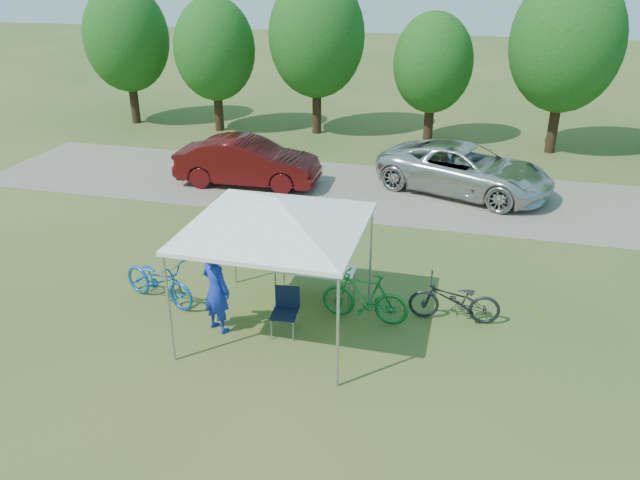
# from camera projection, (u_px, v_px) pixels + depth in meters

# --- Properties ---
(ground) EXTENTS (100.00, 100.00, 0.00)m
(ground) POSITION_uv_depth(u_px,v_px,m) (280.00, 327.00, 12.21)
(ground) COLOR #2D5119
(ground) RESTS_ON ground
(gravel_strip) EXTENTS (24.00, 5.00, 0.02)m
(gravel_strip) POSITION_uv_depth(u_px,v_px,m) (359.00, 190.00, 19.25)
(gravel_strip) COLOR gray
(gravel_strip) RESTS_ON ground
(canopy) EXTENTS (4.53, 4.53, 3.00)m
(canopy) POSITION_uv_depth(u_px,v_px,m) (276.00, 201.00, 11.10)
(canopy) COLOR #A5A5AA
(canopy) RESTS_ON ground
(treeline) EXTENTS (24.89, 4.28, 6.30)m
(treeline) POSITION_uv_depth(u_px,v_px,m) (385.00, 46.00, 23.16)
(treeline) COLOR #382314
(treeline) RESTS_ON ground
(folding_table) EXTENTS (1.67, 0.69, 0.68)m
(folding_table) POSITION_uv_depth(u_px,v_px,m) (315.00, 270.00, 13.02)
(folding_table) COLOR white
(folding_table) RESTS_ON ground
(folding_chair) EXTENTS (0.51, 0.53, 0.93)m
(folding_chair) POSITION_uv_depth(u_px,v_px,m) (286.00, 306.00, 11.86)
(folding_chair) COLOR black
(folding_chair) RESTS_ON ground
(cooler) EXTENTS (0.45, 0.31, 0.33)m
(cooler) POSITION_uv_depth(u_px,v_px,m) (296.00, 259.00, 13.03)
(cooler) COLOR white
(cooler) RESTS_ON folding_table
(ice_cream_cup) EXTENTS (0.09, 0.09, 0.07)m
(ice_cream_cup) POSITION_uv_depth(u_px,v_px,m) (332.00, 270.00, 12.86)
(ice_cream_cup) COLOR #D4E335
(ice_cream_cup) RESTS_ON folding_table
(cyclist) EXTENTS (0.75, 0.64, 1.75)m
(cyclist) POSITION_uv_depth(u_px,v_px,m) (216.00, 290.00, 11.79)
(cyclist) COLOR #1429AA
(cyclist) RESTS_ON ground
(bike_blue) EXTENTS (2.00, 1.23, 0.99)m
(bike_blue) POSITION_uv_depth(u_px,v_px,m) (159.00, 280.00, 12.93)
(bike_blue) COLOR #1356A7
(bike_blue) RESTS_ON ground
(bike_green) EXTENTS (1.80, 0.64, 1.06)m
(bike_green) POSITION_uv_depth(u_px,v_px,m) (365.00, 296.00, 12.25)
(bike_green) COLOR #186F2E
(bike_green) RESTS_ON ground
(bike_dark) EXTENTS (1.82, 0.73, 0.94)m
(bike_dark) POSITION_uv_depth(u_px,v_px,m) (455.00, 300.00, 12.24)
(bike_dark) COLOR black
(bike_dark) RESTS_ON ground
(minivan) EXTENTS (5.72, 3.99, 1.45)m
(minivan) POSITION_uv_depth(u_px,v_px,m) (465.00, 169.00, 18.79)
(minivan) COLOR silver
(minivan) RESTS_ON gravel_strip
(sedan) EXTENTS (4.52, 1.75, 1.47)m
(sedan) POSITION_uv_depth(u_px,v_px,m) (248.00, 162.00, 19.44)
(sedan) COLOR #500D0F
(sedan) RESTS_ON gravel_strip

